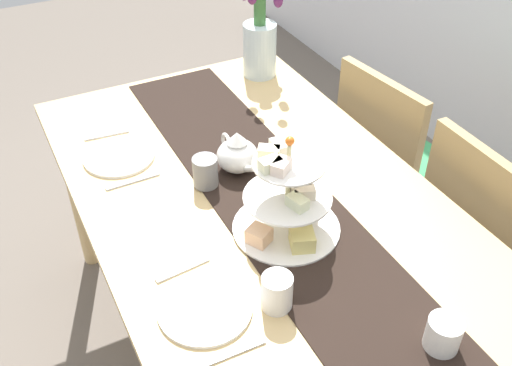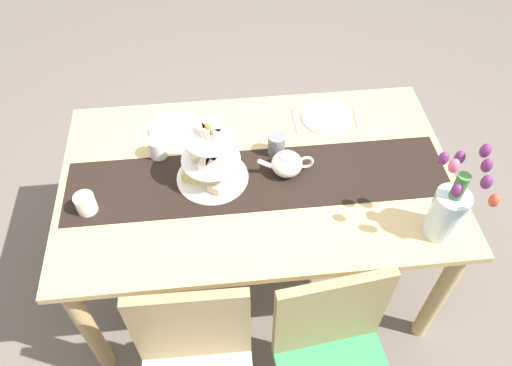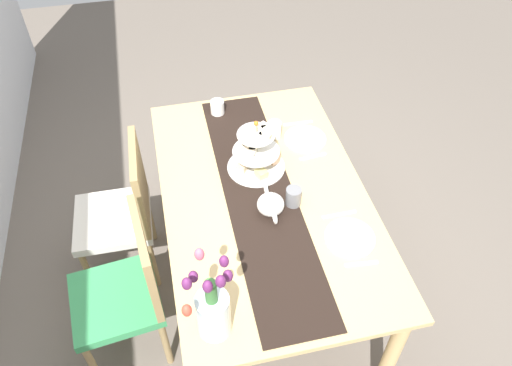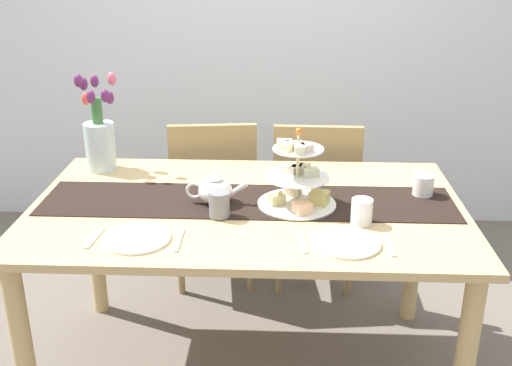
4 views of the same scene
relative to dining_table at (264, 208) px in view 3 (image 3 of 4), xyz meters
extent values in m
plane|color=#6B6056|center=(0.00, 0.00, -0.67)|extent=(8.00, 8.00, 0.00)
cube|color=tan|center=(0.00, 0.00, 0.09)|extent=(1.66, 1.00, 0.03)
cylinder|color=tan|center=(-0.76, -0.43, -0.30)|extent=(0.07, 0.07, 0.74)
cylinder|color=tan|center=(0.76, -0.43, -0.30)|extent=(0.07, 0.07, 0.74)
cylinder|color=tan|center=(0.76, 0.43, -0.30)|extent=(0.07, 0.07, 0.74)
cylinder|color=#9C8254|center=(-0.06, 1.00, -0.47)|extent=(0.04, 0.04, 0.41)
cylinder|color=#9C8254|center=(-0.42, 0.96, -0.47)|extent=(0.04, 0.04, 0.41)
cylinder|color=#9C8254|center=(-0.02, 0.64, -0.47)|extent=(0.04, 0.04, 0.41)
cylinder|color=#9C8254|center=(-0.38, 0.60, -0.47)|extent=(0.04, 0.04, 0.41)
cube|color=#389356|center=(-0.22, 0.80, -0.24)|extent=(0.47, 0.47, 0.05)
cube|color=#9C8254|center=(-0.20, 0.61, 0.01)|extent=(0.42, 0.08, 0.45)
cylinder|color=#9C8254|center=(0.49, 0.98, -0.47)|extent=(0.04, 0.04, 0.41)
cylinder|color=#9C8254|center=(0.13, 0.98, -0.47)|extent=(0.04, 0.04, 0.41)
cylinder|color=#9C8254|center=(0.48, 0.62, -0.47)|extent=(0.04, 0.04, 0.41)
cylinder|color=#9C8254|center=(0.12, 0.62, -0.47)|extent=(0.04, 0.04, 0.41)
cube|color=silver|center=(0.30, 0.80, -0.24)|extent=(0.43, 0.43, 0.05)
cube|color=#9C8254|center=(0.30, 0.61, 0.01)|extent=(0.42, 0.04, 0.45)
cube|color=black|center=(0.00, 0.03, 0.11)|extent=(1.59, 0.34, 0.00)
cylinder|color=beige|center=(0.19, 0.00, 0.25)|extent=(0.01, 0.01, 0.28)
cylinder|color=white|center=(0.19, 0.00, 0.11)|extent=(0.30, 0.30, 0.01)
cylinder|color=white|center=(0.19, 0.00, 0.22)|extent=(0.24, 0.24, 0.01)
cylinder|color=white|center=(0.19, 0.00, 0.33)|extent=(0.19, 0.19, 0.01)
cube|color=#DDCD74|center=(0.27, 0.00, 0.14)|extent=(0.09, 0.08, 0.05)
cube|color=beige|center=(0.18, 0.08, 0.13)|extent=(0.07, 0.07, 0.04)
cube|color=#D8CF7F|center=(0.11, -0.01, 0.13)|extent=(0.07, 0.07, 0.04)
cube|color=#EFBB91|center=(0.21, -0.10, 0.14)|extent=(0.08, 0.08, 0.04)
cube|color=beige|center=(0.24, 0.00, 0.24)|extent=(0.06, 0.05, 0.03)
cube|color=beige|center=(0.21, 0.04, 0.24)|extent=(0.05, 0.07, 0.03)
cube|color=beige|center=(0.19, 0.04, 0.24)|extent=(0.04, 0.06, 0.03)
cube|color=beige|center=(0.16, 0.03, 0.24)|extent=(0.07, 0.06, 0.03)
cube|color=silver|center=(0.14, 0.00, 0.35)|extent=(0.06, 0.04, 0.03)
cube|color=#F3E8BD|center=(0.15, -0.04, 0.35)|extent=(0.06, 0.07, 0.03)
cube|color=#E8EAC2|center=(0.19, -0.06, 0.35)|extent=(0.04, 0.06, 0.03)
cube|color=beige|center=(0.21, -0.04, 0.35)|extent=(0.06, 0.07, 0.03)
sphere|color=orange|center=(0.19, 0.00, 0.40)|extent=(0.02, 0.02, 0.02)
ellipsoid|color=white|center=(-0.12, 0.00, 0.16)|extent=(0.13, 0.13, 0.10)
cone|color=white|center=(-0.12, 0.00, 0.23)|extent=(0.06, 0.06, 0.04)
cylinder|color=white|center=(-0.03, 0.00, 0.17)|extent=(0.07, 0.02, 0.06)
torus|color=white|center=(-0.20, 0.00, 0.16)|extent=(0.07, 0.01, 0.07)
cylinder|color=silver|center=(-0.66, 0.36, 0.21)|extent=(0.13, 0.13, 0.21)
cylinder|color=#3D7538|center=(-0.66, 0.36, 0.36)|extent=(0.05, 0.05, 0.12)
ellipsoid|color=#E5607A|center=(-0.59, 0.38, 0.50)|extent=(0.04, 0.04, 0.06)
ellipsoid|color=#6B2860|center=(-0.62, 0.41, 0.41)|extent=(0.04, 0.04, 0.06)
ellipsoid|color=#6B2860|center=(-0.68, 0.43, 0.48)|extent=(0.04, 0.04, 0.06)
ellipsoid|color=#EF4C38|center=(-0.73, 0.45, 0.40)|extent=(0.04, 0.04, 0.06)
ellipsoid|color=#6B2860|center=(-0.71, 0.37, 0.48)|extent=(0.04, 0.04, 0.06)
ellipsoid|color=#6B2860|center=(-0.72, 0.32, 0.51)|extent=(0.04, 0.04, 0.06)
ellipsoid|color=#6B2860|center=(-0.66, 0.29, 0.45)|extent=(0.04, 0.04, 0.06)
ellipsoid|color=#6B2860|center=(-0.60, 0.29, 0.45)|extent=(0.04, 0.04, 0.06)
cylinder|color=white|center=(0.69, 0.12, 0.15)|extent=(0.08, 0.08, 0.08)
cylinder|color=white|center=(-0.36, -0.31, 0.11)|extent=(0.23, 0.23, 0.01)
cube|color=silver|center=(-0.50, -0.31, 0.11)|extent=(0.03, 0.15, 0.01)
cube|color=silver|center=(-0.21, -0.31, 0.11)|extent=(0.02, 0.17, 0.01)
cylinder|color=white|center=(0.35, -0.31, 0.11)|extent=(0.23, 0.23, 0.01)
cube|color=silver|center=(0.20, -0.31, 0.11)|extent=(0.03, 0.15, 0.01)
cube|color=silver|center=(0.49, -0.31, 0.11)|extent=(0.02, 0.17, 0.01)
cylinder|color=slate|center=(-0.10, -0.12, 0.15)|extent=(0.08, 0.08, 0.09)
cylinder|color=white|center=(0.42, -0.15, 0.15)|extent=(0.08, 0.08, 0.09)
camera|label=1|loc=(1.23, -0.63, 1.22)|focal=41.34mm
camera|label=2|loc=(0.15, 1.37, 1.67)|focal=34.71mm
camera|label=3|loc=(-1.62, 0.41, 1.90)|focal=34.77mm
camera|label=4|loc=(0.13, -2.16, 1.06)|focal=43.16mm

